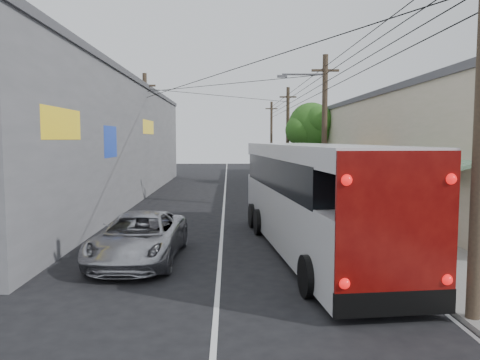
# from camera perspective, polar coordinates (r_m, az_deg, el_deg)

# --- Properties ---
(ground) EXTENTS (120.00, 120.00, 0.00)m
(ground) POSITION_cam_1_polar(r_m,az_deg,el_deg) (11.66, -2.75, -13.59)
(ground) COLOR black
(ground) RESTS_ON ground
(sidewalk) EXTENTS (3.00, 80.00, 0.12)m
(sidewalk) POSITION_cam_1_polar(r_m,az_deg,el_deg) (31.87, 9.89, -1.66)
(sidewalk) COLOR slate
(sidewalk) RESTS_ON ground
(building_right) EXTENTS (7.09, 40.00, 6.25)m
(building_right) POSITION_cam_1_polar(r_m,az_deg,el_deg) (34.74, 16.62, 3.87)
(building_right) COLOR beige
(building_right) RESTS_ON ground
(building_left) EXTENTS (7.20, 36.00, 7.25)m
(building_left) POSITION_cam_1_polar(r_m,az_deg,el_deg) (30.34, -18.25, 4.63)
(building_left) COLOR gray
(building_left) RESTS_ON ground
(utility_poles) EXTENTS (11.80, 45.28, 8.00)m
(utility_poles) POSITION_cam_1_polar(r_m,az_deg,el_deg) (31.50, 3.83, 5.74)
(utility_poles) COLOR #473828
(utility_poles) RESTS_ON ground
(street_tree) EXTENTS (4.40, 4.00, 6.60)m
(street_tree) POSITION_cam_1_polar(r_m,az_deg,el_deg) (37.65, 8.76, 6.40)
(street_tree) COLOR #3F2B19
(street_tree) RESTS_ON ground
(coach_bus) EXTENTS (3.76, 12.48, 3.54)m
(coach_bus) POSITION_cam_1_polar(r_m,az_deg,el_deg) (15.50, 8.71, -2.02)
(coach_bus) COLOR silver
(coach_bus) RESTS_ON ground
(jeepney) EXTENTS (2.60, 5.31, 1.45)m
(jeepney) POSITION_cam_1_polar(r_m,az_deg,el_deg) (14.68, -12.17, -6.86)
(jeepney) COLOR #AAAAB1
(jeepney) RESTS_ON ground
(parked_suv) EXTENTS (2.64, 6.38, 1.84)m
(parked_suv) POSITION_cam_1_polar(r_m,az_deg,el_deg) (27.08, 6.11, -0.94)
(parked_suv) COLOR #9F9EA6
(parked_suv) RESTS_ON ground
(parked_car_mid) EXTENTS (2.21, 4.92, 1.64)m
(parked_car_mid) POSITION_cam_1_polar(r_m,az_deg,el_deg) (31.53, 5.39, -0.28)
(parked_car_mid) COLOR #2B2A30
(parked_car_mid) RESTS_ON ground
(parked_car_far) EXTENTS (2.18, 4.93, 1.57)m
(parked_car_far) POSITION_cam_1_polar(r_m,az_deg,el_deg) (45.29, 3.75, 1.29)
(parked_car_far) COLOR black
(parked_car_far) RESTS_ON ground
(pedestrian_near) EXTENTS (0.66, 0.46, 1.73)m
(pedestrian_near) POSITION_cam_1_polar(r_m,az_deg,el_deg) (21.62, 18.45, -2.51)
(pedestrian_near) COLOR #D06E97
(pedestrian_near) RESTS_ON sidewalk
(pedestrian_far) EXTENTS (0.92, 0.77, 1.70)m
(pedestrian_far) POSITION_cam_1_polar(r_m,az_deg,el_deg) (24.83, 14.94, -1.51)
(pedestrian_far) COLOR #85A3C2
(pedestrian_far) RESTS_ON sidewalk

